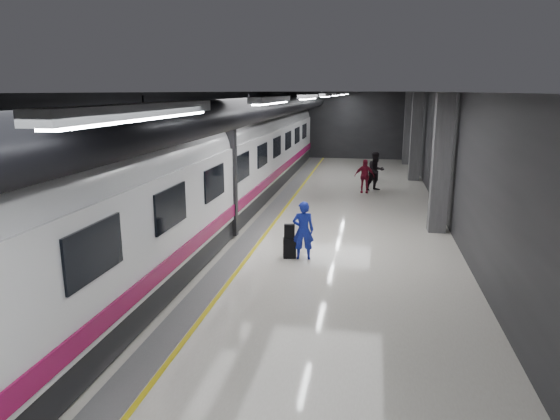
{
  "coord_description": "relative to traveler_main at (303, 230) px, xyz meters",
  "views": [
    {
      "loc": [
        2.34,
        -14.65,
        4.54
      ],
      "look_at": [
        -0.07,
        -1.57,
        1.36
      ],
      "focal_mm": 32.0,
      "sensor_mm": 36.0,
      "label": 1
    }
  ],
  "objects": [
    {
      "name": "traveler_main",
      "position": [
        0.0,
        0.0,
        0.0
      ],
      "size": [
        0.66,
        0.5,
        1.63
      ],
      "primitive_type": "imported",
      "rotation": [
        0.0,
        0.0,
        3.34
      ],
      "color": "blue",
      "rests_on": "ground"
    },
    {
      "name": "suitcase_main",
      "position": [
        -0.38,
        0.01,
        -0.53
      ],
      "size": [
        0.4,
        0.3,
        0.57
      ],
      "primitive_type": "cube",
      "rotation": [
        0.0,
        0.0,
        0.25
      ],
      "color": "black",
      "rests_on": "ground"
    },
    {
      "name": "traveler_far_b",
      "position": [
        1.48,
        9.69,
        -0.05
      ],
      "size": [
        0.9,
        0.39,
        1.53
      ],
      "primitive_type": "imported",
      "rotation": [
        0.0,
        0.0,
        0.01
      ],
      "color": "maroon",
      "rests_on": "ground"
    },
    {
      "name": "traveler_far_a",
      "position": [
        1.98,
        10.34,
        0.09
      ],
      "size": [
        1.12,
        1.07,
        1.82
      ],
      "primitive_type": "imported",
      "rotation": [
        0.0,
        0.0,
        0.61
      ],
      "color": "black",
      "rests_on": "ground"
    },
    {
      "name": "ground",
      "position": [
        -0.58,
        1.58,
        -0.82
      ],
      "size": [
        40.0,
        40.0,
        0.0
      ],
      "primitive_type": "plane",
      "color": "silver",
      "rests_on": "ground"
    },
    {
      "name": "train",
      "position": [
        -3.83,
        1.58,
        1.25
      ],
      "size": [
        3.05,
        38.0,
        4.05
      ],
      "color": "black",
      "rests_on": "ground"
    },
    {
      "name": "suitcase_far",
      "position": [
        1.94,
        13.04,
        -0.56
      ],
      "size": [
        0.41,
        0.33,
        0.52
      ],
      "primitive_type": "cube",
      "rotation": [
        0.0,
        0.0,
        0.31
      ],
      "color": "black",
      "rests_on": "ground"
    },
    {
      "name": "platform_hall",
      "position": [
        -0.87,
        2.54,
        2.72
      ],
      "size": [
        10.02,
        40.02,
        4.51
      ],
      "color": "black",
      "rests_on": "ground"
    },
    {
      "name": "shoulder_bag",
      "position": [
        -0.39,
        0.01,
        -0.05
      ],
      "size": [
        0.32,
        0.2,
        0.39
      ],
      "primitive_type": "cube",
      "rotation": [
        0.0,
        0.0,
        0.17
      ],
      "color": "black",
      "rests_on": "suitcase_main"
    }
  ]
}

